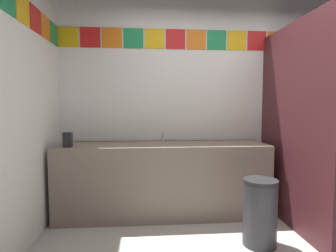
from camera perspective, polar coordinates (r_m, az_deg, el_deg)
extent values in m
cube|color=white|center=(3.56, 9.92, 5.66)|extent=(3.91, 0.08, 2.75)
cube|color=yellow|center=(3.63, -20.38, 17.25)|extent=(0.24, 0.01, 0.24)
cube|color=red|center=(3.57, -16.14, 17.57)|extent=(0.24, 0.01, 0.24)
cube|color=orange|center=(3.53, -11.78, 17.80)|extent=(0.24, 0.01, 0.24)
cube|color=#1E8C4C|center=(3.51, -7.33, 17.94)|extent=(0.24, 0.01, 0.24)
cube|color=yellow|center=(3.51, -2.85, 17.97)|extent=(0.24, 0.01, 0.24)
cube|color=red|center=(3.52, 1.61, 17.90)|extent=(0.24, 0.01, 0.24)
cube|color=orange|center=(3.56, 6.00, 17.74)|extent=(0.24, 0.01, 0.24)
cube|color=#1E8C4C|center=(3.62, 10.26, 17.48)|extent=(0.24, 0.01, 0.24)
cube|color=yellow|center=(3.69, 14.37, 17.15)|extent=(0.24, 0.01, 0.24)
cube|color=red|center=(3.78, 18.28, 16.75)|extent=(0.24, 0.01, 0.24)
cube|color=orange|center=(3.88, 21.97, 16.31)|extent=(0.24, 0.01, 0.24)
cube|color=#1E8C4C|center=(4.00, 25.45, 15.83)|extent=(0.24, 0.01, 0.24)
cube|color=yellow|center=(4.14, 28.69, 15.34)|extent=(0.24, 0.01, 0.24)
cube|color=red|center=(4.28, 31.71, 14.83)|extent=(0.24, 0.01, 0.24)
cube|color=yellow|center=(2.83, -28.34, 20.86)|extent=(0.01, 0.24, 0.24)
cube|color=red|center=(3.07, -26.26, 19.59)|extent=(0.01, 0.24, 0.24)
cube|color=orange|center=(3.30, -24.49, 18.47)|extent=(0.01, 0.24, 0.24)
cube|color=#1E8C4C|center=(3.54, -22.98, 17.50)|extent=(0.01, 0.24, 0.24)
cube|color=gray|center=(3.24, -1.08, -11.21)|extent=(2.41, 0.59, 0.84)
cube|color=gray|center=(3.43, -1.37, -3.81)|extent=(2.41, 0.03, 0.08)
cylinder|color=silver|center=(3.13, -1.05, -4.87)|extent=(0.34, 0.34, 0.10)
cylinder|color=silver|center=(3.26, -1.21, -3.09)|extent=(0.04, 0.04, 0.05)
cylinder|color=silver|center=(3.20, -1.16, -1.96)|extent=(0.02, 0.06, 0.09)
cube|color=black|center=(3.08, -20.45, -2.74)|extent=(0.09, 0.07, 0.16)
cylinder|color=black|center=(3.04, -20.65, -3.97)|extent=(0.02, 0.02, 0.03)
cube|color=#471E23|center=(3.12, 24.72, -0.01)|extent=(0.04, 1.40, 2.15)
cylinder|color=white|center=(3.72, 30.49, -13.33)|extent=(0.38, 0.38, 0.40)
torus|color=white|center=(3.66, 30.62, -10.11)|extent=(0.39, 0.39, 0.05)
cube|color=white|center=(3.79, 28.87, -7.15)|extent=(0.34, 0.17, 0.34)
cylinder|color=#333338|center=(2.74, 18.87, -17.29)|extent=(0.30, 0.30, 0.58)
cylinder|color=#262628|center=(2.65, 19.03, -11.07)|extent=(0.31, 0.31, 0.04)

